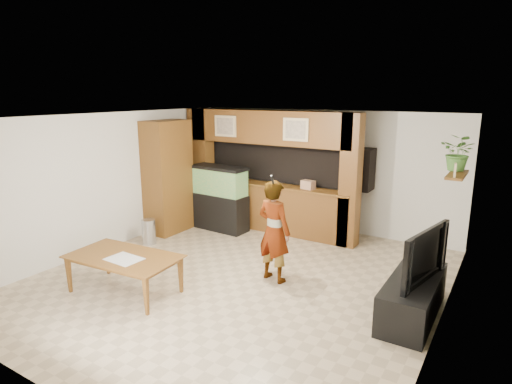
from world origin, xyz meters
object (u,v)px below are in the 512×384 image
Objects in this scene: pantry_cabinet at (168,177)px; person at (274,231)px; television at (417,253)px; dining_table at (123,275)px; aquarium at (220,199)px.

person is (3.19, -1.02, -0.37)m from pantry_cabinet.
television reaches higher than dining_table.
pantry_cabinet is 1.21m from aquarium.
aquarium is 0.86× the size of person.
aquarium is at bearing 81.51° from television.
aquarium is (0.88, 0.65, -0.51)m from pantry_cabinet.
pantry_cabinet is 1.69× the size of aquarium.
pantry_cabinet reaches higher than person.
television is at bearing -17.80° from aquarium.
aquarium is 1.14× the size of television.
television is (5.35, -1.04, -0.30)m from pantry_cabinet.
dining_table is (0.61, -3.28, -0.40)m from aquarium.
person is (-2.16, 0.02, -0.08)m from television.
aquarium is at bearing -25.65° from person.
aquarium is 4.78m from television.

